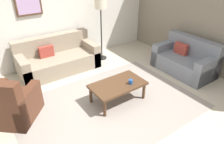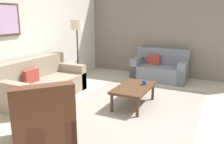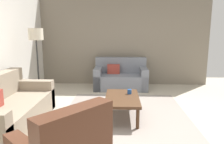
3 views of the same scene
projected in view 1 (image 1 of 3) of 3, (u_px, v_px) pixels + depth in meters
ground_plane at (109, 106)px, 4.15m from camera, size 8.00×8.00×0.00m
rear_partition at (53, 11)px, 5.32m from camera, size 6.00×0.12×2.80m
stone_feature_panel at (211, 15)px, 4.96m from camera, size 0.12×5.20×2.80m
area_rug at (109, 106)px, 4.15m from camera, size 3.52×2.47×0.01m
couch_main at (57, 59)px, 5.39m from camera, size 2.01×0.92×0.88m
couch_loveseat at (186, 60)px, 5.29m from camera, size 0.85×1.51×0.88m
armchair_leather at (10, 107)px, 3.65m from camera, size 1.13×1.13×0.95m
coffee_table at (118, 86)px, 4.14m from camera, size 1.10×0.64×0.41m
cup at (131, 82)px, 4.10m from camera, size 0.08×0.08×0.09m
lamp_standing at (101, 10)px, 5.42m from camera, size 0.32×0.32×1.71m
framed_artwork at (28, 2)px, 4.80m from camera, size 0.61×0.04×0.65m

